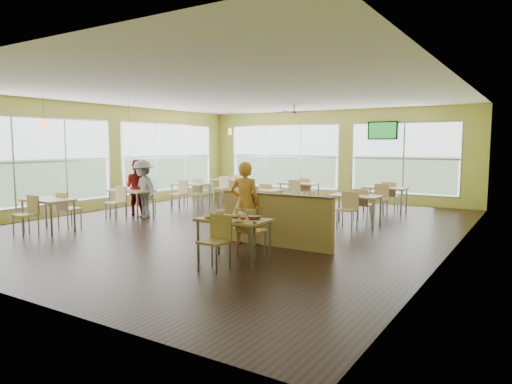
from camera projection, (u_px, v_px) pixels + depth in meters
room at (237, 160)px, 11.17m from camera, size 12.00×12.04×3.20m
window_bays at (224, 160)px, 15.18m from camera, size 9.24×10.24×2.38m
main_table at (234, 226)px, 7.69m from camera, size 1.22×1.52×0.87m
half_wall_divider at (276, 220)px, 8.92m from camera, size 2.40×0.14×1.04m
dining_tables at (241, 191)px, 13.27m from camera, size 6.92×8.72×0.87m
pendant_lights at (160, 129)px, 13.35m from camera, size 0.11×7.31×0.86m
ceiling_fan at (294, 112)px, 13.56m from camera, size 1.25×1.25×0.29m
tv_backwall at (383, 130)px, 15.09m from camera, size 1.00×0.07×0.60m
man_plaid at (245, 203)px, 9.06m from camera, size 0.71×0.58×1.66m
patron_maroon at (138, 187)px, 12.84m from camera, size 0.87×0.74×1.58m
patron_grey at (143, 189)px, 12.38m from camera, size 1.12×0.78×1.58m
cup_blue at (218, 214)px, 7.76m from camera, size 0.10×0.10×0.35m
cup_yellow at (221, 214)px, 7.72m from camera, size 0.10×0.10×0.37m
cup_red_near at (241, 216)px, 7.53m from camera, size 0.10×0.10×0.37m
cup_red_far at (243, 218)px, 7.29m from camera, size 0.10×0.10×0.38m
food_basket at (254, 217)px, 7.61m from camera, size 0.24×0.24×0.05m
ketchup_cup at (255, 223)px, 7.21m from camera, size 0.06×0.06×0.03m
wrapper_left at (209, 217)px, 7.70m from camera, size 0.21×0.20×0.04m
wrapper_mid at (236, 216)px, 7.76m from camera, size 0.26×0.24×0.06m
wrapper_right at (237, 222)px, 7.28m from camera, size 0.13×0.12×0.03m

